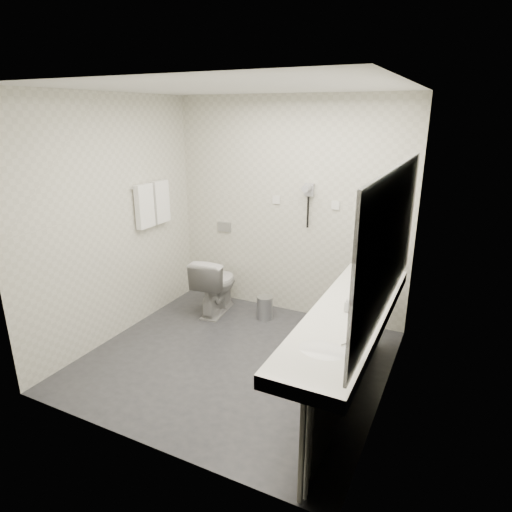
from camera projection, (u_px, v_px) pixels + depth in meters
The scene contains 32 objects.
floor at pixel (236, 360), 4.27m from camera, with size 2.80×2.80×0.00m, color #2B2C31.
ceiling at pixel (231, 87), 3.49m from camera, with size 2.80×2.80×0.00m, color silver.
wall_back at pixel (289, 209), 4.99m from camera, with size 2.80×2.80×0.00m, color beige.
wall_front at pixel (134, 287), 2.77m from camera, with size 2.80×2.80×0.00m, color beige.
wall_left at pixel (114, 221), 4.47m from camera, with size 2.60×2.60×0.00m, color beige.
wall_right at pixel (395, 259), 3.29m from camera, with size 2.60×2.60×0.00m, color beige.
vanity_counter at pixel (349, 317), 3.38m from camera, with size 0.55×2.20×0.10m, color silver.
vanity_panel at pixel (348, 365), 3.50m from camera, with size 0.03×2.15×0.75m, color gray.
vanity_post_near at pixel (308, 452), 2.60m from camera, with size 0.06×0.06×0.75m, color silver.
vanity_post_far at pixel (378, 315), 4.38m from camera, with size 0.06×0.06×0.75m, color silver.
mirror at pixel (391, 240), 3.07m from camera, with size 0.02×2.20×1.05m, color #B2BCC6.
basin_near at pixel (323, 352), 2.82m from camera, with size 0.40×0.31×0.05m, color white.
basin_far at pixel (368, 284), 3.92m from camera, with size 0.40×0.31×0.05m, color white.
faucet_near at pixel (354, 347), 2.70m from camera, with size 0.04×0.04×0.15m, color silver.
faucet_far at pixel (391, 278), 3.81m from camera, with size 0.04×0.04×0.15m, color silver.
soap_bottle_a at pixel (358, 304), 3.36m from camera, with size 0.05×0.05×0.10m, color silver.
soap_bottle_b at pixel (353, 300), 3.46m from camera, with size 0.06×0.06×0.08m, color silver.
soap_bottle_c at pixel (347, 305), 3.33m from camera, with size 0.04×0.04×0.11m, color silver.
glass_left at pixel (373, 295), 3.51m from camera, with size 0.06×0.06×0.12m, color silver.
glass_right at pixel (369, 291), 3.58m from camera, with size 0.06×0.06×0.12m, color silver.
toilet at pixel (216, 284), 5.20m from camera, with size 0.39×0.69×0.70m, color white.
flush_plate at pixel (224, 227), 5.43m from camera, with size 0.18×0.02×0.12m, color #B2B5BA.
pedal_bin at pixel (265, 308), 5.09m from camera, with size 0.19×0.19×0.26m, color #B2B5BA.
bin_lid at pixel (265, 297), 5.05m from camera, with size 0.19×0.19×0.01m, color #B2B5BA.
towel_rail at pixel (151, 184), 4.82m from camera, with size 0.02×0.02×0.62m, color silver.
towel_near at pixel (145, 206), 4.77m from camera, with size 0.07×0.24×0.48m, color white.
towel_far at pixel (161, 202), 5.01m from camera, with size 0.07×0.24×0.48m, color white.
dryer_cradle at pixel (309, 190), 4.78m from camera, with size 0.10×0.04×0.14m, color #99999E.
dryer_barrel at pixel (307, 188), 4.71m from camera, with size 0.08×0.08×0.14m, color #99999E.
dryer_cord at pixel (308, 212), 4.84m from camera, with size 0.02×0.02×0.35m, color black.
switch_plate_a at pixel (276, 200), 5.01m from camera, with size 0.09×0.02×0.09m, color white.
switch_plate_b at pixel (335, 205), 4.72m from camera, with size 0.09×0.02×0.09m, color white.
Camera 1 is at (1.83, -3.26, 2.31)m, focal length 30.57 mm.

